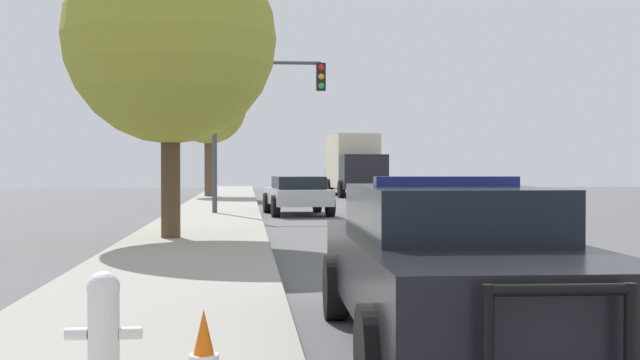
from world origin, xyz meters
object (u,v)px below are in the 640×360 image
object	(u,v)px
police_car	(451,262)
car_background_distant	(337,181)
tree_sidewalk_far	(209,107)
tree_sidewalk_near	(170,39)
traffic_light	(260,103)
fire_hydrant	(104,330)
car_background_midblock	(298,194)
box_truck	(354,164)

from	to	relation	value
police_car	car_background_distant	xyz separation A→B (m)	(3.70, 41.33, 0.01)
tree_sidewalk_far	tree_sidewalk_near	world-z (taller)	tree_sidewalk_far
traffic_light	car_background_distant	world-z (taller)	traffic_light
fire_hydrant	car_background_distant	size ratio (longest dim) A/B	0.21
fire_hydrant	car_background_midblock	bearing A→B (deg)	83.03
police_car	tree_sidewalk_far	xyz separation A→B (m)	(-3.71, 34.05, 3.89)
car_background_distant	tree_sidewalk_far	size ratio (longest dim) A/B	0.61
fire_hydrant	traffic_light	xyz separation A→B (m)	(1.37, 20.87, 3.13)
fire_hydrant	box_truck	distance (m)	39.31
tree_sidewalk_near	box_truck	bearing A→B (deg)	74.36
traffic_light	fire_hydrant	bearing A→B (deg)	-93.75
box_truck	tree_sidewalk_far	world-z (taller)	tree_sidewalk_far
fire_hydrant	car_background_distant	xyz separation A→B (m)	(6.44, 43.00, 0.22)
car_background_distant	car_background_midblock	distance (m)	21.61
fire_hydrant	car_background_distant	world-z (taller)	car_background_distant
fire_hydrant	traffic_light	bearing A→B (deg)	86.25
car_background_distant	tree_sidewalk_far	xyz separation A→B (m)	(-7.41, -7.28, 3.88)
box_truck	tree_sidewalk_far	distance (m)	8.87
fire_hydrant	tree_sidewalk_near	xyz separation A→B (m)	(-0.66, 11.78, 3.75)
traffic_light	car_background_midblock	world-z (taller)	traffic_light
tree_sidewalk_far	tree_sidewalk_near	bearing A→B (deg)	-89.25
traffic_light	car_background_midblock	size ratio (longest dim) A/B	1.20
police_car	tree_sidewalk_near	distance (m)	11.24
traffic_light	police_car	bearing A→B (deg)	-85.92
car_background_distant	tree_sidewalk_far	bearing A→B (deg)	-133.60
tree_sidewalk_far	car_background_distant	bearing A→B (deg)	44.48
car_background_distant	tree_sidewalk_far	world-z (taller)	tree_sidewalk_far
car_background_midblock	tree_sidewalk_near	size ratio (longest dim) A/B	0.65
traffic_light	tree_sidewalk_near	xyz separation A→B (m)	(-2.03, -9.09, 0.62)
car_background_distant	police_car	bearing A→B (deg)	-93.19
car_background_distant	box_truck	world-z (taller)	box_truck
car_background_midblock	box_truck	xyz separation A→B (m)	(4.22, 16.97, 1.09)
car_background_midblock	tree_sidewalk_near	world-z (taller)	tree_sidewalk_near
car_background_distant	fire_hydrant	bearing A→B (deg)	-96.59
police_car	fire_hydrant	size ratio (longest dim) A/B	6.21
car_background_midblock	traffic_light	bearing A→B (deg)	-151.34
police_car	tree_sidewalk_near	bearing A→B (deg)	-70.19
car_background_midblock	tree_sidewalk_far	bearing A→B (deg)	99.85
traffic_light	car_background_midblock	bearing A→B (deg)	33.34
fire_hydrant	traffic_light	world-z (taller)	traffic_light
box_truck	tree_sidewalk_far	xyz separation A→B (m)	(-7.85, -2.97, 2.87)
traffic_light	tree_sidewalk_near	bearing A→B (deg)	-102.58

